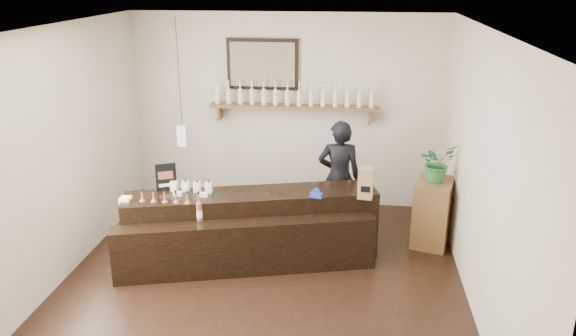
# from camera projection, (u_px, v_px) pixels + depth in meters

# --- Properties ---
(ground) EXTENTS (5.00, 5.00, 0.00)m
(ground) POSITION_uv_depth(u_px,v_px,m) (260.00, 287.00, 6.25)
(ground) COLOR black
(ground) RESTS_ON ground
(room_shell) EXTENTS (5.00, 5.00, 5.00)m
(room_shell) POSITION_uv_depth(u_px,v_px,m) (258.00, 140.00, 5.68)
(room_shell) COLOR beige
(room_shell) RESTS_ON ground
(back_wall_decor) EXTENTS (2.66, 0.96, 1.69)m
(back_wall_decor) POSITION_uv_depth(u_px,v_px,m) (277.00, 89.00, 7.91)
(back_wall_decor) COLOR brown
(back_wall_decor) RESTS_ON ground
(counter) EXTENTS (3.04, 1.54, 0.98)m
(counter) POSITION_uv_depth(u_px,v_px,m) (250.00, 231.00, 6.70)
(counter) COLOR black
(counter) RESTS_ON ground
(promo_sign) EXTENTS (0.23, 0.11, 0.34)m
(promo_sign) POSITION_uv_depth(u_px,v_px,m) (166.00, 177.00, 6.67)
(promo_sign) COLOR black
(promo_sign) RESTS_ON counter
(paper_bag) EXTENTS (0.18, 0.15, 0.37)m
(paper_bag) POSITION_uv_depth(u_px,v_px,m) (366.00, 183.00, 6.44)
(paper_bag) COLOR olive
(paper_bag) RESTS_ON counter
(tape_dispenser) EXTENTS (0.15, 0.09, 0.12)m
(tape_dispenser) POSITION_uv_depth(u_px,v_px,m) (316.00, 194.00, 6.49)
(tape_dispenser) COLOR #1933B4
(tape_dispenser) RESTS_ON counter
(side_cabinet) EXTENTS (0.57, 0.68, 0.85)m
(side_cabinet) POSITION_uv_depth(u_px,v_px,m) (432.00, 212.00, 7.12)
(side_cabinet) COLOR brown
(side_cabinet) RESTS_ON ground
(potted_plant) EXTENTS (0.57, 0.56, 0.48)m
(potted_plant) POSITION_uv_depth(u_px,v_px,m) (437.00, 163.00, 6.90)
(potted_plant) COLOR #2D7138
(potted_plant) RESTS_ON side_cabinet
(shopkeeper) EXTENTS (0.65, 0.45, 1.73)m
(shopkeeper) POSITION_uv_depth(u_px,v_px,m) (339.00, 170.00, 7.32)
(shopkeeper) COLOR black
(shopkeeper) RESTS_ON ground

